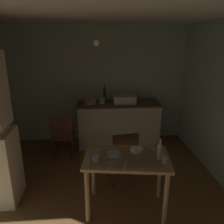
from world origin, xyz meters
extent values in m
plane|color=brown|center=(0.00, 0.00, 0.00)|extent=(4.86, 4.86, 0.00)
cube|color=#ADC8AB|center=(0.00, 1.92, 1.22)|extent=(3.96, 0.10, 2.44)
cube|color=silver|center=(0.00, 0.00, 2.49)|extent=(3.96, 3.83, 0.10)
cube|color=beige|center=(0.50, 1.55, 0.44)|extent=(1.65, 0.60, 0.88)
cube|color=#524342|center=(0.50, 1.55, 0.90)|extent=(1.68, 0.63, 0.03)
sphere|color=#2D2823|center=(0.26, 1.23, 0.48)|extent=(0.02, 0.02, 0.02)
cube|color=white|center=(0.62, 1.55, 0.99)|extent=(0.44, 0.34, 0.15)
cube|color=black|center=(0.62, 1.55, 1.06)|extent=(0.38, 0.28, 0.01)
cylinder|color=#232328|center=(0.22, 1.60, 1.05)|extent=(0.05, 0.05, 0.28)
cylinder|color=#232328|center=(0.22, 1.53, 1.15)|extent=(0.03, 0.12, 0.03)
cylinder|color=black|center=(0.22, 1.66, 1.24)|extent=(0.02, 0.16, 0.12)
cylinder|color=tan|center=(-0.07, 1.50, 0.96)|extent=(0.25, 0.25, 0.10)
cylinder|color=beige|center=(0.16, 1.51, 0.97)|extent=(0.12, 0.12, 0.12)
cube|color=#A1865C|center=(0.39, -0.43, 0.74)|extent=(1.13, 0.79, 0.04)
cube|color=white|center=(0.39, -0.43, 0.76)|extent=(0.88, 0.61, 0.00)
cylinder|color=#A18756|center=(-0.10, -0.63, 0.36)|extent=(0.06, 0.06, 0.73)
cylinder|color=#9C7F59|center=(0.82, -0.76, 0.36)|extent=(0.06, 0.06, 0.73)
cylinder|color=#9A845C|center=(-0.03, -0.11, 0.36)|extent=(0.06, 0.06, 0.73)
cylinder|color=#9D8C5A|center=(0.89, -0.24, 0.36)|extent=(0.06, 0.06, 0.73)
cube|color=#4B301A|center=(0.41, 0.19, 0.43)|extent=(0.46, 0.46, 0.03)
cube|color=#4B3017|center=(0.44, 0.00, 0.66)|extent=(0.38, 0.08, 0.43)
cylinder|color=#4B301A|center=(0.56, 0.38, 0.21)|extent=(0.04, 0.04, 0.42)
cylinder|color=#4B301A|center=(0.22, 0.33, 0.21)|extent=(0.04, 0.04, 0.42)
cylinder|color=#4B301A|center=(0.61, 0.04, 0.21)|extent=(0.04, 0.04, 0.42)
cylinder|color=#4B301A|center=(0.27, -0.01, 0.21)|extent=(0.04, 0.04, 0.42)
cube|color=#4B2D20|center=(-0.58, 1.06, 0.42)|extent=(0.42, 0.42, 0.03)
cube|color=#482D20|center=(-0.59, 0.87, 0.65)|extent=(0.38, 0.04, 0.43)
cylinder|color=#4B2D20|center=(-0.40, 1.22, 0.20)|extent=(0.04, 0.04, 0.41)
cylinder|color=#4B2D20|center=(-0.74, 1.24, 0.20)|extent=(0.04, 0.04, 0.41)
cylinder|color=#4B2D20|center=(-0.42, 0.88, 0.20)|extent=(0.04, 0.04, 0.41)
cylinder|color=#4B2D20|center=(-0.76, 0.90, 0.20)|extent=(0.04, 0.04, 0.41)
cylinder|color=white|center=(0.54, -0.29, 0.78)|extent=(0.17, 0.17, 0.04)
cylinder|color=#9EB2C6|center=(0.23, -0.38, 0.78)|extent=(0.17, 0.17, 0.03)
cylinder|color=#9EB2C6|center=(0.82, -0.61, 0.80)|extent=(0.06, 0.06, 0.07)
cylinder|color=#9EB2C6|center=(0.01, -0.50, 0.80)|extent=(0.08, 0.08, 0.08)
cylinder|color=#B7BCC1|center=(0.78, -0.52, 0.86)|extent=(0.06, 0.06, 0.20)
cylinder|color=#B7BCC1|center=(0.78, -0.52, 0.99)|extent=(0.03, 0.03, 0.07)
cube|color=silver|center=(0.35, -0.63, 0.77)|extent=(0.09, 0.16, 0.00)
cube|color=beige|center=(0.02, -0.21, 0.77)|extent=(0.13, 0.03, 0.00)
cube|color=beige|center=(0.78, -0.26, 0.77)|extent=(0.08, 0.12, 0.00)
cube|color=beige|center=(0.15, -0.57, 0.77)|extent=(0.13, 0.06, 0.00)
sphere|color=#F9EFCC|center=(0.05, 0.11, 2.11)|extent=(0.08, 0.08, 0.08)
camera|label=1|loc=(0.01, -2.94, 2.16)|focal=36.71mm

